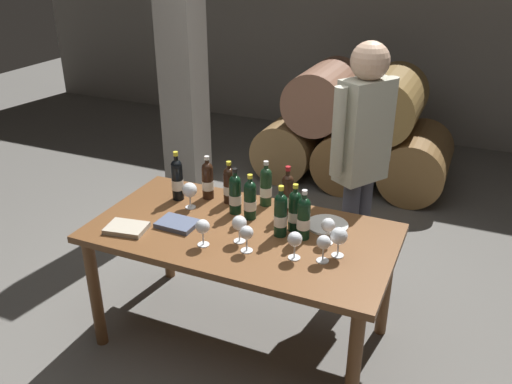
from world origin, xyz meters
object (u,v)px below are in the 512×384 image
at_px(wine_glass_1, 239,224).
at_px(tasting_notebook, 127,228).
at_px(wine_glass_7, 328,226).
at_px(serving_plate, 327,225).
at_px(wine_bottle_1, 177,179).
at_px(wine_bottle_6, 250,199).
at_px(wine_bottle_2, 235,194).
at_px(wine_glass_0, 324,243).
at_px(wine_bottle_5, 229,185).
at_px(wine_bottle_9, 287,195).
at_px(wine_glass_4, 247,234).
at_px(wine_glass_3, 203,227).
at_px(wine_bottle_7, 304,218).
at_px(wine_bottle_3, 295,210).
at_px(wine_bottle_0, 281,214).
at_px(dining_table, 242,244).
at_px(sommelier_presenting, 362,151).
at_px(leather_ledger, 177,224).
at_px(wine_glass_2, 339,237).
at_px(wine_glass_5, 295,240).
at_px(wine_bottle_8, 266,186).
at_px(wine_bottle_4, 208,180).
at_px(wine_glass_6, 190,190).

bearing_deg(wine_glass_1, tasting_notebook, -167.18).
bearing_deg(wine_glass_7, serving_plate, 106.77).
height_order(wine_bottle_1, wine_bottle_6, wine_bottle_1).
distance_m(wine_bottle_1, wine_bottle_6, 0.52).
height_order(wine_bottle_2, wine_glass_0, wine_bottle_2).
distance_m(wine_bottle_5, wine_bottle_6, 0.25).
bearing_deg(serving_plate, wine_bottle_5, 175.36).
distance_m(wine_bottle_6, wine_bottle_9, 0.22).
bearing_deg(wine_glass_1, wine_bottle_9, 71.69).
bearing_deg(wine_glass_4, wine_bottle_5, 125.06).
xyz_separation_m(wine_bottle_2, tasting_notebook, (-0.47, -0.44, -0.11)).
relative_size(wine_glass_1, wine_glass_3, 1.02).
bearing_deg(wine_glass_0, wine_bottle_7, 133.04).
distance_m(wine_bottle_3, wine_bottle_9, 0.18).
distance_m(wine_bottle_0, wine_bottle_5, 0.50).
relative_size(wine_bottle_0, wine_bottle_9, 0.95).
bearing_deg(wine_glass_1, serving_plate, 42.72).
bearing_deg(wine_glass_1, wine_bottle_7, 30.37).
bearing_deg(serving_plate, wine_bottle_0, -136.14).
distance_m(dining_table, wine_glass_1, 0.24).
xyz_separation_m(wine_glass_4, serving_plate, (0.31, 0.43, -0.10)).
height_order(wine_bottle_0, wine_bottle_3, wine_bottle_0).
bearing_deg(sommelier_presenting, wine_bottle_1, -151.55).
bearing_deg(wine_bottle_6, wine_bottle_0, -26.00).
distance_m(wine_glass_1, leather_ledger, 0.41).
bearing_deg(wine_glass_2, wine_bottle_2, 162.26).
distance_m(wine_bottle_7, sommelier_presenting, 0.72).
bearing_deg(wine_bottle_6, wine_glass_5, -38.33).
distance_m(wine_bottle_8, sommelier_presenting, 0.64).
distance_m(wine_bottle_9, wine_glass_7, 0.38).
distance_m(wine_bottle_0, wine_glass_5, 0.24).
relative_size(wine_bottle_7, serving_plate, 1.20).
distance_m(wine_bottle_3, wine_glass_7, 0.22).
bearing_deg(wine_bottle_6, wine_glass_7, -10.70).
bearing_deg(serving_plate, wine_glass_0, -76.72).
bearing_deg(dining_table, leather_ledger, -164.08).
bearing_deg(wine_bottle_1, wine_bottle_2, -3.38).
bearing_deg(wine_glass_0, wine_bottle_4, 154.82).
height_order(wine_glass_0, tasting_notebook, wine_glass_0).
xyz_separation_m(wine_bottle_4, wine_glass_3, (0.25, -0.52, -0.02)).
xyz_separation_m(wine_bottle_0, tasting_notebook, (-0.81, -0.30, -0.11)).
bearing_deg(serving_plate, sommelier_presenting, 84.05).
xyz_separation_m(wine_bottle_1, wine_bottle_6, (0.52, -0.05, -0.01)).
xyz_separation_m(wine_bottle_7, wine_glass_3, (-0.46, -0.29, -0.02)).
xyz_separation_m(wine_bottle_8, wine_glass_3, (-0.12, -0.57, -0.02)).
bearing_deg(sommelier_presenting, wine_glass_6, -144.73).
relative_size(wine_bottle_1, wine_glass_6, 1.93).
distance_m(wine_glass_5, wine_glass_7, 0.24).
relative_size(wine_glass_2, wine_glass_3, 1.08).
distance_m(wine_bottle_1, wine_bottle_2, 0.41).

